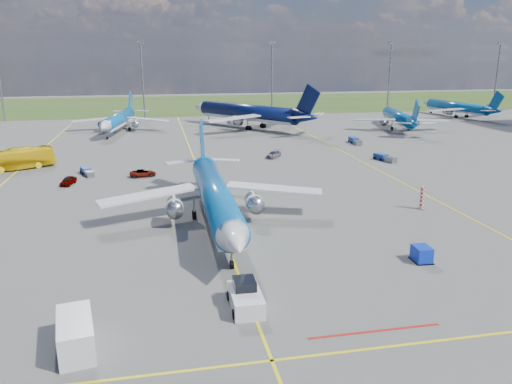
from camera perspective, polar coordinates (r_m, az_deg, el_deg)
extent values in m
plane|color=#51514E|center=(51.51, -3.22, -6.29)|extent=(400.00, 400.00, 0.00)
cube|color=#2D4719|center=(198.40, -9.48, 9.84)|extent=(400.00, 80.00, 0.01)
cube|color=yellow|center=(79.97, -6.28, 1.63)|extent=(0.25, 160.00, 0.02)
cube|color=yellow|center=(34.04, 1.83, -18.70)|extent=(60.00, 0.25, 0.02)
cube|color=yellow|center=(92.48, -25.73, 2.07)|extent=(0.25, 120.00, 0.02)
cube|color=yellow|center=(96.60, 11.20, 3.85)|extent=(0.25, 120.00, 0.02)
cube|color=#A5140F|center=(37.95, 13.40, -15.22)|extent=(10.00, 0.25, 0.02)
cylinder|color=slate|center=(163.47, -27.23, 11.05)|extent=(0.50, 0.50, 22.00)
cylinder|color=slate|center=(157.61, -12.82, 12.25)|extent=(0.50, 0.50, 22.00)
cube|color=slate|center=(157.43, -13.08, 16.35)|extent=(2.20, 0.50, 0.80)
cylinder|color=slate|center=(161.75, 1.84, 12.69)|extent=(0.50, 0.50, 22.00)
cube|color=slate|center=(161.57, 1.87, 16.70)|extent=(2.20, 0.50, 0.80)
cylinder|color=slate|center=(175.16, 15.00, 12.41)|extent=(0.50, 0.50, 22.00)
cube|color=slate|center=(175.00, 15.27, 16.10)|extent=(2.20, 0.50, 0.80)
cylinder|color=slate|center=(195.96, 25.80, 11.70)|extent=(0.50, 0.50, 22.00)
cube|color=slate|center=(195.82, 26.20, 14.98)|extent=(2.20, 0.50, 0.80)
cylinder|color=red|center=(66.59, 18.44, -0.62)|extent=(0.50, 0.50, 3.00)
cube|color=silver|center=(39.63, -1.18, -12.22)|extent=(2.38, 4.49, 1.38)
cube|color=black|center=(39.76, -1.34, -10.57)|extent=(1.72, 1.93, 0.96)
cube|color=slate|center=(42.12, -1.82, -10.62)|extent=(0.29, 2.56, 0.21)
cube|color=#0E2FC4|center=(50.34, 18.41, -6.73)|extent=(1.56, 1.92, 1.50)
cube|color=silver|center=(36.57, -19.92, -15.03)|extent=(3.07, 5.40, 2.24)
imported|color=yellow|center=(94.10, -25.93, 3.38)|extent=(12.96, 8.79, 3.63)
imported|color=#999999|center=(80.29, -20.67, 1.21)|extent=(2.36, 3.93, 1.25)
imported|color=#999999|center=(82.23, -12.80, 2.13)|extent=(4.39, 2.50, 1.15)
imported|color=#999999|center=(95.05, 2.04, 4.32)|extent=(3.90, 4.45, 1.23)
cube|color=navy|center=(95.84, 14.07, 3.92)|extent=(2.14, 2.93, 1.11)
cube|color=slate|center=(94.00, 15.15, 3.56)|extent=(1.76, 2.29, 0.91)
cube|color=#193798|center=(86.97, -18.88, 2.36)|extent=(2.09, 2.77, 1.04)
cube|color=slate|center=(84.64, -18.50, 1.98)|extent=(1.71, 2.17, 0.85)
cube|color=navy|center=(113.06, 11.09, 5.85)|extent=(1.69, 2.92, 1.20)
cube|color=slate|center=(110.44, 11.56, 5.54)|extent=(1.44, 2.26, 0.98)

